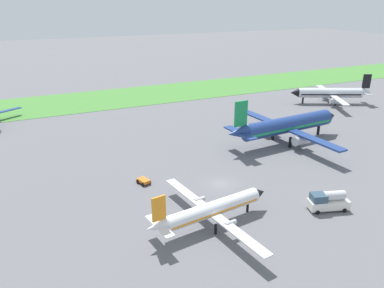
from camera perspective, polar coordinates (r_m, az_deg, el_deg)
The scene contains 7 objects.
ground_plane at distance 70.41m, azimuth 4.40°, elevation -6.04°, with size 600.00×600.00×0.00m, color slate.
grass_taxiway_strip at distance 134.16m, azimuth -10.77°, elevation 6.97°, with size 360.00×28.00×0.08m, color #478438.
airplane_midfield_jet at distance 91.23m, azimuth 14.09°, elevation 2.76°, with size 33.11×33.72×11.91m.
airplane_parked_jet_far at distance 131.51m, azimuth 20.44°, elevation 7.27°, with size 25.36×25.46×9.66m.
airplane_foreground_turboprop at distance 56.94m, azimuth 2.88°, elevation -9.91°, with size 21.49×25.02×7.51m.
fuel_truck_near_gate at distance 65.24m, azimuth 19.98°, elevation -8.14°, with size 6.92×4.20×3.29m.
baggage_cart_midfield at distance 70.58m, azimuth -7.38°, elevation -5.57°, with size 2.40×2.81×0.90m.
Camera 1 is at (-31.08, -54.39, 32.14)m, focal length 35.06 mm.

